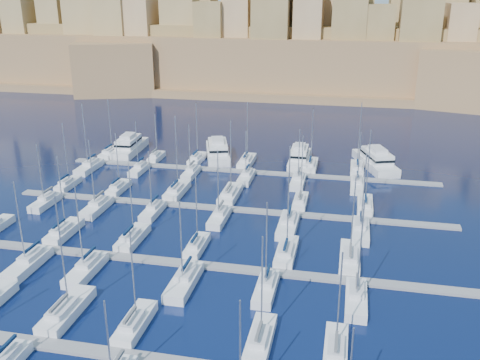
% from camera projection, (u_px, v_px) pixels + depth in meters
% --- Properties ---
extents(ground, '(600.00, 600.00, 0.00)m').
position_uv_depth(ground, '(212.00, 232.00, 91.48)').
color(ground, black).
rests_on(ground, ground).
extents(pontoon_near, '(84.00, 2.00, 0.40)m').
position_uv_depth(pontoon_near, '(135.00, 357.00, 60.11)').
color(pontoon_near, slate).
rests_on(pontoon_near, ground).
extents(pontoon_mid_near, '(84.00, 2.00, 0.40)m').
position_uv_depth(pontoon_mid_near, '(191.00, 264.00, 80.37)').
color(pontoon_mid_near, slate).
rests_on(pontoon_mid_near, ground).
extents(pontoon_mid_far, '(84.00, 2.00, 0.40)m').
position_uv_depth(pontoon_mid_far, '(225.00, 209.00, 100.63)').
color(pontoon_mid_far, slate).
rests_on(pontoon_mid_far, ground).
extents(pontoon_far, '(84.00, 2.00, 0.40)m').
position_uv_depth(pontoon_far, '(248.00, 172.00, 120.89)').
color(pontoon_far, slate).
rests_on(pontoon_far, ground).
extents(sailboat_2, '(3.09, 10.29, 16.52)m').
position_uv_depth(sailboat_2, '(66.00, 311.00, 67.72)').
color(sailboat_2, white).
rests_on(sailboat_2, ground).
extents(sailboat_3, '(2.64, 8.82, 13.22)m').
position_uv_depth(sailboat_3, '(135.00, 323.00, 65.22)').
color(sailboat_3, white).
rests_on(sailboat_3, ground).
extents(sailboat_4, '(2.69, 8.97, 14.02)m').
position_uv_depth(sailboat_4, '(260.00, 339.00, 62.27)').
color(sailboat_4, white).
rests_on(sailboat_4, ground).
extents(sailboat_5, '(2.61, 8.70, 13.14)m').
position_uv_depth(sailboat_5, '(336.00, 350.00, 60.47)').
color(sailboat_5, white).
rests_on(sailboat_5, ground).
extents(sailboat_13, '(2.78, 9.25, 14.13)m').
position_uv_depth(sailboat_13, '(64.00, 231.00, 89.90)').
color(sailboat_13, white).
rests_on(sailboat_13, ground).
extents(sailboat_14, '(2.80, 9.33, 13.71)m').
position_uv_depth(sailboat_14, '(132.00, 238.00, 87.56)').
color(sailboat_14, white).
rests_on(sailboat_14, ground).
extents(sailboat_15, '(2.43, 8.09, 13.39)m').
position_uv_depth(sailboat_15, '(197.00, 246.00, 84.85)').
color(sailboat_15, white).
rests_on(sailboat_15, ground).
extents(sailboat_16, '(2.89, 9.63, 15.08)m').
position_uv_depth(sailboat_16, '(286.00, 252.00, 82.78)').
color(sailboat_16, white).
rests_on(sailboat_16, ground).
extents(sailboat_17, '(3.01, 10.04, 13.97)m').
position_uv_depth(sailboat_17, '(350.00, 258.00, 81.10)').
color(sailboat_17, white).
rests_on(sailboat_17, ground).
extents(sailboat_19, '(2.90, 9.65, 14.18)m').
position_uv_depth(sailboat_19, '(28.00, 263.00, 79.48)').
color(sailboat_19, white).
rests_on(sailboat_19, ground).
extents(sailboat_20, '(2.83, 9.45, 14.52)m').
position_uv_depth(sailboat_20, '(86.00, 269.00, 77.78)').
color(sailboat_20, white).
rests_on(sailboat_20, ground).
extents(sailboat_21, '(3.02, 10.08, 13.36)m').
position_uv_depth(sailboat_21, '(184.00, 281.00, 74.58)').
color(sailboat_21, white).
rests_on(sailboat_21, ground).
extents(sailboat_22, '(2.63, 8.78, 13.86)m').
position_uv_depth(sailboat_22, '(266.00, 288.00, 72.95)').
color(sailboat_22, white).
rests_on(sailboat_22, ground).
extents(sailboat_23, '(2.79, 9.29, 15.35)m').
position_uv_depth(sailboat_23, '(356.00, 299.00, 70.38)').
color(sailboat_23, white).
rests_on(sailboat_23, ground).
extents(sailboat_24, '(2.35, 7.85, 13.92)m').
position_uv_depth(sailboat_24, '(68.00, 184.00, 111.66)').
color(sailboat_24, white).
rests_on(sailboat_24, ground).
extents(sailboat_25, '(2.42, 8.06, 12.47)m').
position_uv_depth(sailboat_25, '(119.00, 188.00, 109.57)').
color(sailboat_25, white).
rests_on(sailboat_25, ground).
extents(sailboat_26, '(2.95, 9.83, 16.33)m').
position_uv_depth(sailboat_26, '(177.00, 191.00, 107.98)').
color(sailboat_26, white).
rests_on(sailboat_26, ground).
extents(sailboat_27, '(3.12, 10.41, 15.88)m').
position_uv_depth(sailboat_27, '(230.00, 194.00, 106.11)').
color(sailboat_27, white).
rests_on(sailboat_27, ground).
extents(sailboat_28, '(2.47, 8.25, 14.02)m').
position_uv_depth(sailboat_28, '(300.00, 202.00, 102.43)').
color(sailboat_28, white).
rests_on(sailboat_28, ground).
extents(sailboat_29, '(2.82, 9.40, 15.63)m').
position_uv_depth(sailboat_29, '(365.00, 205.00, 100.59)').
color(sailboat_29, white).
rests_on(sailboat_29, ground).
extents(sailboat_30, '(2.53, 8.43, 12.68)m').
position_uv_depth(sailboat_30, '(46.00, 202.00, 102.36)').
color(sailboat_30, white).
rests_on(sailboat_30, ground).
extents(sailboat_31, '(2.81, 9.36, 14.19)m').
position_uv_depth(sailboat_31, '(97.00, 207.00, 99.84)').
color(sailboat_31, white).
rests_on(sailboat_31, ground).
extents(sailboat_32, '(2.48, 8.25, 12.64)m').
position_uv_depth(sailboat_32, '(153.00, 211.00, 98.24)').
color(sailboat_32, white).
rests_on(sailboat_32, ground).
extents(sailboat_33, '(2.62, 8.74, 13.75)m').
position_uv_depth(sailboat_33, '(219.00, 217.00, 95.56)').
color(sailboat_33, white).
rests_on(sailboat_33, ground).
extents(sailboat_34, '(3.12, 10.41, 15.43)m').
position_uv_depth(sailboat_34, '(288.00, 225.00, 92.38)').
color(sailboat_34, white).
rests_on(sailboat_34, ground).
extents(sailboat_35, '(2.92, 9.74, 14.86)m').
position_uv_depth(sailboat_35, '(360.00, 230.00, 90.32)').
color(sailboat_35, white).
rests_on(sailboat_35, ground).
extents(sailboat_36, '(2.83, 9.43, 14.35)m').
position_uv_depth(sailboat_36, '(111.00, 153.00, 132.78)').
color(sailboat_36, white).
rests_on(sailboat_36, ground).
extents(sailboat_37, '(2.23, 7.43, 11.56)m').
position_uv_depth(sailboat_37, '(156.00, 157.00, 129.52)').
color(sailboat_37, white).
rests_on(sailboat_37, ground).
extents(sailboat_38, '(2.59, 8.62, 14.44)m').
position_uv_depth(sailboat_38, '(197.00, 159.00, 128.09)').
color(sailboat_38, white).
rests_on(sailboat_38, ground).
extents(sailboat_39, '(2.97, 9.89, 15.02)m').
position_uv_depth(sailboat_39, '(247.00, 161.00, 126.33)').
color(sailboat_39, white).
rests_on(sailboat_39, ground).
extents(sailboat_40, '(2.89, 9.65, 14.08)m').
position_uv_depth(sailboat_40, '(310.00, 166.00, 123.31)').
color(sailboat_40, white).
rests_on(sailboat_40, ground).
extents(sailboat_41, '(2.86, 9.54, 16.10)m').
position_uv_depth(sailboat_41, '(357.00, 168.00, 121.22)').
color(sailboat_41, white).
rests_on(sailboat_41, ground).
extents(sailboat_42, '(2.92, 9.74, 15.79)m').
position_uv_depth(sailboat_42, '(89.00, 167.00, 122.35)').
color(sailboat_42, white).
rests_on(sailboat_42, ground).
extents(sailboat_43, '(2.38, 7.93, 12.24)m').
position_uv_depth(sailboat_43, '(139.00, 169.00, 120.89)').
color(sailboat_43, white).
rests_on(sailboat_43, ground).
extents(sailboat_44, '(2.39, 7.95, 12.07)m').
position_uv_depth(sailboat_44, '(191.00, 173.00, 118.53)').
color(sailboat_44, white).
rests_on(sailboat_44, ground).
extents(sailboat_45, '(2.59, 8.63, 11.47)m').
position_uv_depth(sailboat_45, '(246.00, 177.00, 115.77)').
color(sailboat_45, white).
rests_on(sailboat_45, ground).
extents(sailboat_46, '(2.74, 9.12, 12.53)m').
position_uv_depth(sailboat_46, '(298.00, 181.00, 113.36)').
color(sailboat_46, white).
rests_on(sailboat_46, ground).
extents(sailboat_47, '(2.64, 8.81, 12.56)m').
position_uv_depth(sailboat_47, '(357.00, 185.00, 111.14)').
color(sailboat_47, white).
rests_on(sailboat_47, ground).
extents(motor_yacht_a, '(5.74, 16.22, 5.25)m').
position_uv_depth(motor_yacht_a, '(129.00, 146.00, 135.08)').
color(motor_yacht_a, white).
rests_on(motor_yacht_a, ground).
extents(motor_yacht_b, '(9.96, 17.92, 5.25)m').
position_uv_depth(motor_yacht_b, '(218.00, 151.00, 131.19)').
color(motor_yacht_b, white).
rests_on(motor_yacht_b, ground).
extents(motor_yacht_c, '(4.59, 14.69, 5.25)m').
position_uv_depth(motor_yacht_c, '(299.00, 157.00, 126.14)').
color(motor_yacht_c, white).
rests_on(motor_yacht_c, ground).
extents(motor_yacht_d, '(10.74, 18.09, 5.25)m').
position_uv_depth(motor_yacht_d, '(376.00, 160.00, 123.94)').
color(motor_yacht_d, white).
rests_on(motor_yacht_d, ground).
extents(fortified_city, '(460.00, 108.95, 59.52)m').
position_uv_depth(fortified_city, '(303.00, 49.00, 229.52)').
color(fortified_city, brown).
rests_on(fortified_city, ground).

